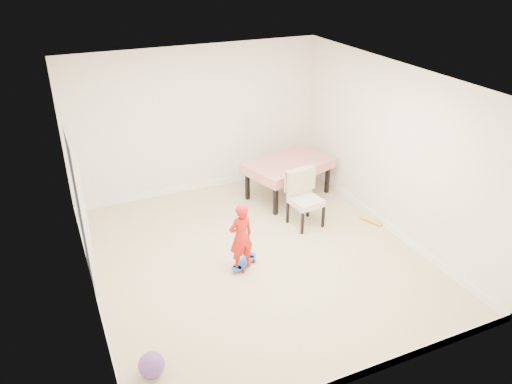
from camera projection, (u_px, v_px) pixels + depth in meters
name	position (u px, v px, depth m)	size (l,w,h in m)	color
ground	(255.00, 257.00, 7.23)	(5.00, 5.00, 0.00)	#C8B58B
ceiling	(255.00, 81.00, 6.07)	(4.50, 5.00, 0.04)	white
wall_back	(197.00, 121.00, 8.67)	(4.50, 0.04, 2.60)	white
wall_front	(364.00, 279.00, 4.62)	(4.50, 0.04, 2.60)	white
wall_left	(81.00, 209.00, 5.84)	(0.04, 5.00, 2.60)	white
wall_right	(391.00, 151.00, 7.46)	(0.04, 5.00, 2.60)	white
door	(83.00, 217.00, 6.21)	(0.10, 0.94, 2.11)	white
baseboard_back	(201.00, 185.00, 9.24)	(4.50, 0.02, 0.12)	white
baseboard_front	(353.00, 377.00, 5.17)	(4.50, 0.02, 0.12)	white
baseboard_left	(96.00, 294.00, 6.39)	(0.02, 5.00, 0.12)	white
baseboard_right	(382.00, 222.00, 8.02)	(0.02, 5.00, 0.12)	white
dining_table	(288.00, 179.00, 8.84)	(1.45, 0.92, 0.67)	#B10913
dining_chair	(306.00, 200.00, 7.86)	(0.50, 0.58, 0.92)	white
skateboard	(244.00, 264.00, 7.02)	(0.51, 0.19, 0.08)	blue
child	(241.00, 239.00, 6.75)	(0.36, 0.24, 0.99)	red
balloon	(151.00, 365.00, 5.21)	(0.28, 0.28, 0.28)	#6C43A2
foam_toy	(371.00, 221.00, 8.11)	(0.06, 0.06, 0.40)	gold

